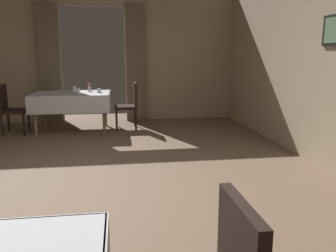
{
  "coord_description": "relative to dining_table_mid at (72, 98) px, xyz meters",
  "views": [
    {
      "loc": [
        0.51,
        -3.7,
        1.47
      ],
      "look_at": [
        1.09,
        0.26,
        0.64
      ],
      "focal_mm": 36.62,
      "sensor_mm": 36.0,
      "label": 1
    }
  ],
  "objects": [
    {
      "name": "chair_mid_right",
      "position": [
        1.12,
        0.09,
        -0.14
      ],
      "size": [
        0.44,
        0.44,
        0.93
      ],
      "color": "black",
      "rests_on": "ground"
    },
    {
      "name": "ground",
      "position": [
        0.38,
        -3.12,
        -0.65
      ],
      "size": [
        10.08,
        10.08,
        0.0
      ],
      "primitive_type": "plane",
      "color": "#7A604C"
    },
    {
      "name": "flower_vase_mid",
      "position": [
        0.32,
        0.25,
        0.19
      ],
      "size": [
        0.07,
        0.07,
        0.17
      ],
      "color": "silver",
      "rests_on": "dining_table_mid"
    },
    {
      "name": "chair_mid_left",
      "position": [
        -1.12,
        -0.12,
        -0.14
      ],
      "size": [
        0.44,
        0.44,
        0.93
      ],
      "color": "black",
      "rests_on": "ground"
    },
    {
      "name": "dining_table_mid",
      "position": [
        0.0,
        0.0,
        0.0
      ],
      "size": [
        1.47,
        1.05,
        0.75
      ],
      "color": "olive",
      "rests_on": "ground"
    },
    {
      "name": "glass_mid_c",
      "position": [
        0.15,
        -0.23,
        0.16
      ],
      "size": [
        0.07,
        0.07,
        0.12
      ],
      "primitive_type": "cylinder",
      "color": "silver",
      "rests_on": "dining_table_mid"
    },
    {
      "name": "glass_mid_d",
      "position": [
        0.53,
        -0.03,
        0.14
      ],
      "size": [
        0.08,
        0.08,
        0.09
      ],
      "primitive_type": "cylinder",
      "color": "silver",
      "rests_on": "dining_table_mid"
    },
    {
      "name": "wall_back",
      "position": [
        0.38,
        1.06,
        0.86
      ],
      "size": [
        6.4,
        0.27,
        3.0
      ],
      "color": "tan",
      "rests_on": "ground"
    },
    {
      "name": "glass_mid_b",
      "position": [
        0.02,
        0.18,
        0.15
      ],
      "size": [
        0.08,
        0.08,
        0.11
      ],
      "primitive_type": "cylinder",
      "color": "silver",
      "rests_on": "dining_table_mid"
    }
  ]
}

